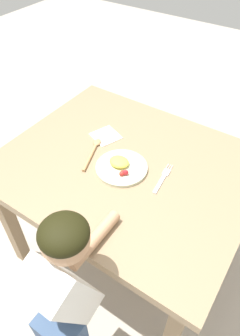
# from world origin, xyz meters

# --- Properties ---
(ground_plane) EXTENTS (8.00, 8.00, 0.00)m
(ground_plane) POSITION_xyz_m (0.00, 0.00, 0.00)
(ground_plane) COLOR #AFA496
(dining_table) EXTENTS (1.14, 0.94, 0.75)m
(dining_table) POSITION_xyz_m (0.00, 0.00, 0.65)
(dining_table) COLOR #8F7556
(dining_table) RESTS_ON ground_plane
(plate) EXTENTS (0.23, 0.23, 0.04)m
(plate) POSITION_xyz_m (-0.00, -0.04, 0.76)
(plate) COLOR beige
(plate) RESTS_ON dining_table
(fork) EXTENTS (0.04, 0.19, 0.01)m
(fork) POSITION_xyz_m (0.18, 0.00, 0.75)
(fork) COLOR silver
(fork) RESTS_ON dining_table
(spoon) EXTENTS (0.10, 0.23, 0.02)m
(spoon) POSITION_xyz_m (-0.18, -0.02, 0.75)
(spoon) COLOR tan
(spoon) RESTS_ON dining_table
(person) EXTENTS (0.18, 0.44, 1.01)m
(person) POSITION_xyz_m (0.13, -0.61, 0.56)
(person) COLOR #384F71
(person) RESTS_ON ground_plane
(napkin) EXTENTS (0.16, 0.16, 0.00)m
(napkin) POSITION_xyz_m (-0.20, 0.11, 0.75)
(napkin) COLOR white
(napkin) RESTS_ON dining_table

